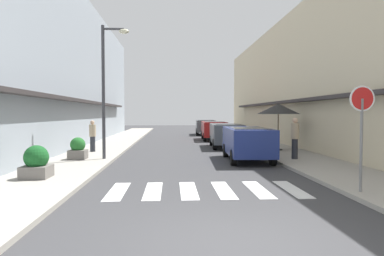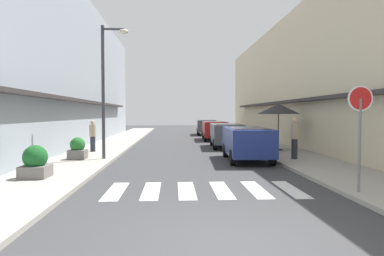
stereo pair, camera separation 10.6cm
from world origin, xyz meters
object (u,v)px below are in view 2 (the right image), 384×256
at_px(parked_car_mid, 226,133).
at_px(cafe_umbrella, 278,109).
at_px(parked_car_far, 214,128).
at_px(pedestrian_walking_near, 295,137).
at_px(pedestrian_walking_far, 93,135).
at_px(planter_corner, 35,163).
at_px(parked_car_near, 247,140).
at_px(round_street_sign, 360,111).
at_px(parked_car_distant, 206,125).
at_px(street_lamp, 107,78).
at_px(planter_midblock, 78,149).

bearing_deg(parked_car_mid, cafe_umbrella, -47.87).
distance_m(parked_car_far, cafe_umbrella, 9.26).
distance_m(pedestrian_walking_near, pedestrian_walking_far, 10.05).
relative_size(cafe_umbrella, pedestrian_walking_far, 1.55).
relative_size(planter_corner, pedestrian_walking_near, 0.56).
xyz_separation_m(cafe_umbrella, pedestrian_walking_near, (-0.38, -3.59, -1.26)).
distance_m(parked_car_near, pedestrian_walking_far, 8.07).
bearing_deg(parked_car_near, planter_corner, -150.75).
height_order(planter_corner, pedestrian_walking_near, pedestrian_walking_near).
relative_size(parked_car_mid, pedestrian_walking_far, 2.54).
bearing_deg(round_street_sign, cafe_umbrella, 84.30).
distance_m(parked_car_distant, planter_corner, 24.33).
bearing_deg(planter_corner, parked_car_near, 29.25).
distance_m(parked_car_mid, cafe_umbrella, 3.85).
height_order(round_street_sign, pedestrian_walking_far, round_street_sign).
bearing_deg(pedestrian_walking_near, parked_car_near, -23.83).
xyz_separation_m(parked_car_far, pedestrian_walking_far, (-7.41, -8.98, 0.04)).
xyz_separation_m(parked_car_mid, street_lamp, (-6.09, -5.73, 2.69)).
relative_size(parked_car_near, cafe_umbrella, 1.67).
bearing_deg(pedestrian_walking_near, pedestrian_walking_far, -36.37).
relative_size(parked_car_mid, parked_car_distant, 0.94).
distance_m(parked_car_far, pedestrian_walking_far, 11.64).
relative_size(planter_midblock, pedestrian_walking_far, 0.58).
xyz_separation_m(street_lamp, pedestrian_walking_far, (-1.33, 2.93, -2.64)).
xyz_separation_m(parked_car_mid, parked_car_far, (0.00, 6.17, 0.00)).
relative_size(parked_car_far, pedestrian_walking_near, 2.50).
relative_size(planter_midblock, pedestrian_walking_near, 0.53).
bearing_deg(pedestrian_walking_far, street_lamp, -157.85).
bearing_deg(parked_car_mid, parked_car_far, 90.00).
bearing_deg(street_lamp, pedestrian_walking_near, -3.69).
relative_size(street_lamp, pedestrian_walking_near, 3.22).
relative_size(cafe_umbrella, planter_corner, 2.50).
bearing_deg(parked_car_distant, cafe_umbrella, -81.27).
height_order(cafe_umbrella, pedestrian_walking_near, cafe_umbrella).
bearing_deg(cafe_umbrella, planter_midblock, -162.29).
xyz_separation_m(planter_corner, planter_midblock, (0.08, 4.37, -0.03)).
relative_size(round_street_sign, cafe_umbrella, 1.07).
xyz_separation_m(parked_car_far, planter_midblock, (-7.37, -11.96, -0.37)).
bearing_deg(parked_car_distant, planter_midblock, -111.43).
xyz_separation_m(round_street_sign, planter_midblock, (-8.79, 6.78, -1.60)).
height_order(round_street_sign, street_lamp, street_lamp).
relative_size(street_lamp, pedestrian_walking_far, 3.57).
xyz_separation_m(parked_car_mid, cafe_umbrella, (2.41, -2.66, 1.41)).
bearing_deg(parked_car_mid, parked_car_near, -90.00).
bearing_deg(parked_car_far, planter_corner, -114.52).
height_order(parked_car_distant, street_lamp, street_lamp).
bearing_deg(round_street_sign, street_lamp, 137.69).
xyz_separation_m(round_street_sign, pedestrian_walking_far, (-8.83, 9.76, -1.19)).
xyz_separation_m(parked_car_near, planter_corner, (-7.45, -4.17, -0.34)).
bearing_deg(cafe_umbrella, street_lamp, -160.11).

